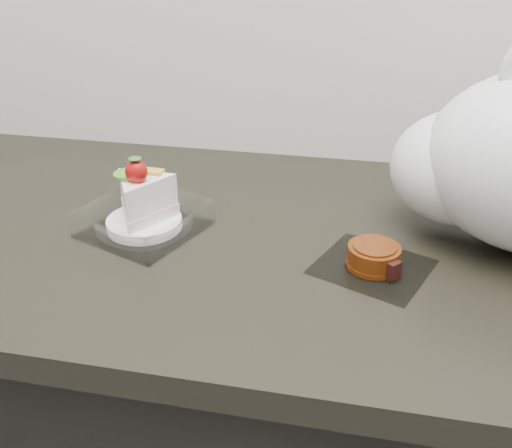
% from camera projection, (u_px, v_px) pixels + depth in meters
% --- Properties ---
extents(counter, '(2.04, 0.64, 0.90)m').
position_uv_depth(counter, '(291.00, 446.00, 1.05)').
color(counter, black).
rests_on(counter, ground).
extents(cake_tray, '(0.19, 0.19, 0.12)m').
position_uv_depth(cake_tray, '(143.00, 211.00, 0.83)').
color(cake_tray, white).
rests_on(cake_tray, counter).
extents(mooncake_wrap, '(0.18, 0.17, 0.03)m').
position_uv_depth(mooncake_wrap, '(374.00, 259.00, 0.75)').
color(mooncake_wrap, white).
rests_on(mooncake_wrap, counter).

